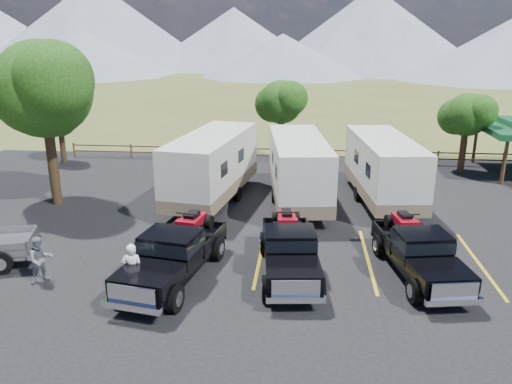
# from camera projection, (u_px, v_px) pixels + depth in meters

# --- Properties ---
(ground) EXTENTS (320.00, 320.00, 0.00)m
(ground) POSITION_uv_depth(u_px,v_px,m) (315.00, 315.00, 14.93)
(ground) COLOR #4C5423
(ground) RESTS_ON ground
(asphalt_lot) EXTENTS (44.00, 34.00, 0.04)m
(asphalt_lot) POSITION_uv_depth(u_px,v_px,m) (314.00, 269.00, 17.77)
(asphalt_lot) COLOR black
(asphalt_lot) RESTS_ON ground
(stall_lines) EXTENTS (12.12, 5.50, 0.01)m
(stall_lines) POSITION_uv_depth(u_px,v_px,m) (314.00, 257.00, 18.71)
(stall_lines) COLOR gold
(stall_lines) RESTS_ON asphalt_lot
(tree_big_nw) EXTENTS (5.54, 5.18, 7.84)m
(tree_big_nw) POSITION_uv_depth(u_px,v_px,m) (43.00, 89.00, 22.94)
(tree_big_nw) COLOR black
(tree_big_nw) RESTS_ON ground
(tree_ne_a) EXTENTS (3.11, 2.92, 4.76)m
(tree_ne_a) POSITION_uv_depth(u_px,v_px,m) (467.00, 115.00, 29.18)
(tree_ne_a) COLOR black
(tree_ne_a) RESTS_ON ground
(tree_north) EXTENTS (3.46, 3.24, 5.25)m
(tree_north) POSITION_uv_depth(u_px,v_px,m) (281.00, 102.00, 31.99)
(tree_north) COLOR black
(tree_north) RESTS_ON ground
(tree_nw_small) EXTENTS (2.59, 2.43, 3.85)m
(tree_nw_small) POSITION_uv_depth(u_px,v_px,m) (59.00, 120.00, 31.69)
(tree_nw_small) COLOR black
(tree_nw_small) RESTS_ON ground
(rail_fence) EXTENTS (36.12, 0.12, 1.00)m
(rail_fence) POSITION_uv_depth(u_px,v_px,m) (342.00, 154.00, 32.11)
(rail_fence) COLOR brown
(rail_fence) RESTS_ON ground
(mountain_range) EXTENTS (209.00, 71.00, 20.00)m
(mountain_range) POSITION_uv_depth(u_px,v_px,m) (275.00, 34.00, 113.73)
(mountain_range) COLOR slate
(mountain_range) RESTS_ON ground
(rig_left) EXTENTS (2.87, 6.09, 1.95)m
(rig_left) POSITION_uv_depth(u_px,v_px,m) (175.00, 253.00, 16.85)
(rig_left) COLOR black
(rig_left) RESTS_ON asphalt_lot
(rig_center) EXTENTS (2.40, 5.70, 1.85)m
(rig_center) POSITION_uv_depth(u_px,v_px,m) (289.00, 248.00, 17.29)
(rig_center) COLOR black
(rig_center) RESTS_ON asphalt_lot
(rig_right) EXTENTS (2.68, 5.71, 1.83)m
(rig_right) POSITION_uv_depth(u_px,v_px,m) (418.00, 251.00, 17.13)
(rig_right) COLOR black
(rig_right) RESTS_ON asphalt_lot
(trailer_left) EXTENTS (3.68, 9.72, 3.36)m
(trailer_left) POSITION_uv_depth(u_px,v_px,m) (212.00, 167.00, 24.42)
(trailer_left) COLOR white
(trailer_left) RESTS_ON asphalt_lot
(trailer_center) EXTENTS (3.32, 9.42, 3.26)m
(trailer_center) POSITION_uv_depth(u_px,v_px,m) (298.00, 170.00, 24.07)
(trailer_center) COLOR white
(trailer_center) RESTS_ON asphalt_lot
(trailer_right) EXTENTS (3.18, 9.29, 3.21)m
(trailer_right) POSITION_uv_depth(u_px,v_px,m) (383.00, 169.00, 24.28)
(trailer_right) COLOR white
(trailer_right) RESTS_ON asphalt_lot
(person_a) EXTENTS (0.72, 0.52, 1.83)m
(person_a) POSITION_uv_depth(u_px,v_px,m) (133.00, 271.00, 15.62)
(person_a) COLOR white
(person_a) RESTS_ON asphalt_lot
(person_b) EXTENTS (1.00, 0.98, 1.63)m
(person_b) POSITION_uv_depth(u_px,v_px,m) (41.00, 260.00, 16.62)
(person_b) COLOR slate
(person_b) RESTS_ON asphalt_lot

